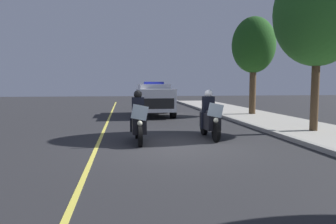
# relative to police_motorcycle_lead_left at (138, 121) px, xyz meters

# --- Properties ---
(ground_plane) EXTENTS (80.00, 80.00, 0.00)m
(ground_plane) POSITION_rel_police_motorcycle_lead_left_xyz_m (0.74, 1.13, -0.70)
(ground_plane) COLOR #28282B
(curb_strip) EXTENTS (48.00, 0.24, 0.15)m
(curb_strip) POSITION_rel_police_motorcycle_lead_left_xyz_m (0.74, 5.17, -0.62)
(curb_strip) COLOR #9E9B93
(curb_strip) RESTS_ON ground
(lane_stripe_center) EXTENTS (48.00, 0.12, 0.01)m
(lane_stripe_center) POSITION_rel_police_motorcycle_lead_left_xyz_m (0.74, -1.31, -0.70)
(lane_stripe_center) COLOR #E0D14C
(lane_stripe_center) RESTS_ON ground
(police_motorcycle_lead_left) EXTENTS (2.14, 0.57, 1.72)m
(police_motorcycle_lead_left) POSITION_rel_police_motorcycle_lead_left_xyz_m (0.00, 0.00, 0.00)
(police_motorcycle_lead_left) COLOR black
(police_motorcycle_lead_left) RESTS_ON ground
(police_motorcycle_lead_right) EXTENTS (2.14, 0.57, 1.72)m
(police_motorcycle_lead_right) POSITION_rel_police_motorcycle_lead_left_xyz_m (-0.43, 2.54, 0.00)
(police_motorcycle_lead_right) COLOR black
(police_motorcycle_lead_right) RESTS_ON ground
(police_suv) EXTENTS (4.94, 2.14, 2.05)m
(police_suv) POSITION_rel_police_motorcycle_lead_left_xyz_m (-8.63, 1.34, 0.37)
(police_suv) COLOR silver
(police_suv) RESTS_ON ground
(tree_mid_block) EXTENTS (3.33, 3.33, 6.55)m
(tree_mid_block) POSITION_rel_police_motorcycle_lead_left_xyz_m (-1.03, 6.91, 3.91)
(tree_mid_block) COLOR #4C3823
(tree_mid_block) RESTS_ON sidewalk_strip
(tree_far_back) EXTENTS (2.60, 2.60, 5.84)m
(tree_far_back) POSITION_rel_police_motorcycle_lead_left_xyz_m (-7.97, 7.31, 3.51)
(tree_far_back) COLOR #4C3823
(tree_far_back) RESTS_ON sidewalk_strip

